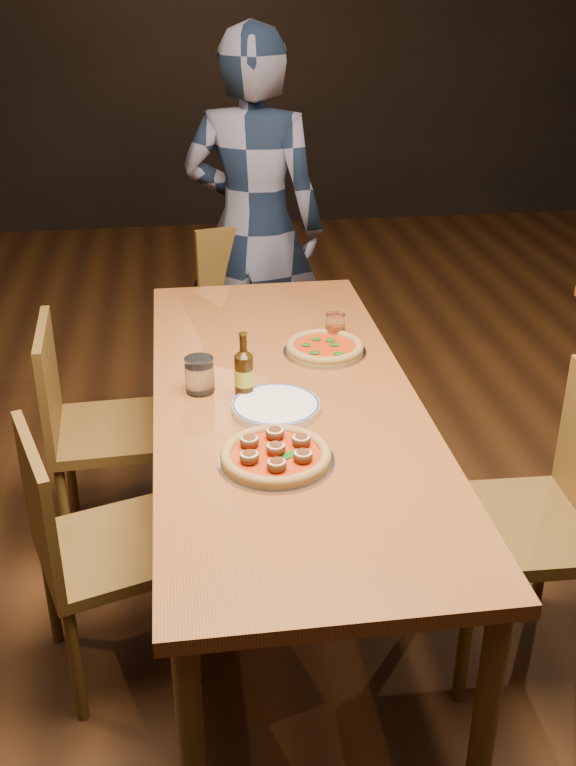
{
  "coord_description": "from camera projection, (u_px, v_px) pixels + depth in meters",
  "views": [
    {
      "loc": [
        -0.31,
        -2.28,
        1.95
      ],
      "look_at": [
        0.0,
        -0.05,
        0.82
      ],
      "focal_mm": 40.0,
      "sensor_mm": 36.0,
      "label": 1
    }
  ],
  "objects": [
    {
      "name": "table_main",
      "position": [
        286.0,
        417.0,
        2.63
      ],
      "size": [
        0.8,
        2.0,
        0.75
      ],
      "color": "brown",
      "rests_on": "ground"
    },
    {
      "name": "pizza_meatball",
      "position": [
        276.0,
        455.0,
        2.25
      ],
      "size": [
        0.31,
        0.31,
        0.06
      ],
      "rotation": [
        0.0,
        0.0,
        0.16
      ],
      "color": "#B7B7BF",
      "rests_on": "table_main"
    },
    {
      "name": "diner",
      "position": [
        254.0,
        228.0,
        3.8
      ],
      "size": [
        0.73,
        0.59,
        1.73
      ],
      "primitive_type": "imported",
      "rotation": [
        0.0,
        0.0,
        2.82
      ],
      "color": "black",
      "rests_on": "ground"
    },
    {
      "name": "chair_main_sw",
      "position": [
        111.0,
        429.0,
        3.03
      ],
      "size": [
        0.43,
        0.43,
        0.89
      ],
      "primitive_type": null,
      "rotation": [
        0.0,
        0.0,
        1.62
      ],
      "color": "#553E16",
      "rests_on": "ground"
    },
    {
      "name": "amber_glass",
      "position": [
        335.0,
        326.0,
        2.98
      ],
      "size": [
        0.07,
        0.07,
        0.09
      ],
      "primitive_type": "cylinder",
      "color": "#B04313",
      "rests_on": "table_main"
    },
    {
      "name": "chair_end",
      "position": [
        261.0,
        332.0,
        3.75
      ],
      "size": [
        0.53,
        0.53,
        0.94
      ],
      "primitive_type": null,
      "rotation": [
        0.0,
        0.0,
        0.25
      ],
      "color": "#553E16",
      "rests_on": "ground"
    },
    {
      "name": "water_glass",
      "position": [
        199.0,
        375.0,
        2.6
      ],
      "size": [
        0.09,
        0.09,
        0.11
      ],
      "primitive_type": "cylinder",
      "color": "white",
      "rests_on": "table_main"
    },
    {
      "name": "plate_stack",
      "position": [
        276.0,
        407.0,
        2.51
      ],
      "size": [
        0.26,
        0.26,
        0.02
      ],
      "primitive_type": "cylinder",
      "color": "white",
      "rests_on": "table_main"
    },
    {
      "name": "chair_main_e",
      "position": [
        517.0,
        524.0,
        2.48
      ],
      "size": [
        0.46,
        0.46,
        0.95
      ],
      "primitive_type": null,
      "rotation": [
        0.0,
        0.0,
        -1.6
      ],
      "color": "#553E16",
      "rests_on": "ground"
    },
    {
      "name": "beer_bottle",
      "position": [
        244.0,
        375.0,
        2.56
      ],
      "size": [
        0.06,
        0.06,
        0.21
      ],
      "rotation": [
        0.0,
        0.0,
        -0.16
      ],
      "color": "black",
      "rests_on": "table_main"
    },
    {
      "name": "ground",
      "position": [
        286.0,
        589.0,
        2.94
      ],
      "size": [
        9.0,
        9.0,
        0.0
      ],
      "primitive_type": "plane",
      "color": "black"
    },
    {
      "name": "pizza_margherita",
      "position": [
        325.0,
        348.0,
        2.88
      ],
      "size": [
        0.28,
        0.28,
        0.04
      ],
      "rotation": [
        0.0,
        0.0,
        -0.13
      ],
      "color": "#B7B7BF",
      "rests_on": "table_main"
    },
    {
      "name": "chair_main_nw",
      "position": [
        113.0,
        547.0,
        2.46
      ],
      "size": [
        0.5,
        0.5,
        0.86
      ],
      "primitive_type": null,
      "rotation": [
        0.0,
        0.0,
        1.87
      ],
      "color": "#553E16",
      "rests_on": "ground"
    }
  ]
}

